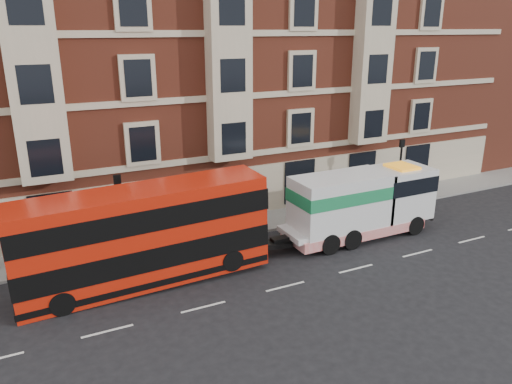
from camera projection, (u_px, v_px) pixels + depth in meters
ground at (285, 287)px, 22.90m from camera, size 120.00×120.00×0.00m
sidewalk at (222, 229)px, 29.26m from camera, size 90.00×3.00×0.15m
victorian_terrace at (182, 47)px, 32.70m from camera, size 45.00×12.00×20.40m
lamp_post_west at (120, 210)px, 24.81m from camera, size 0.35×0.15×4.35m
lamp_post_east at (400, 167)px, 32.37m from camera, size 0.35×0.15×4.35m
double_decker_bus at (144, 235)px, 22.49m from camera, size 11.31×2.60×4.58m
tow_truck at (359, 204)px, 27.70m from camera, size 9.05×2.68×3.77m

